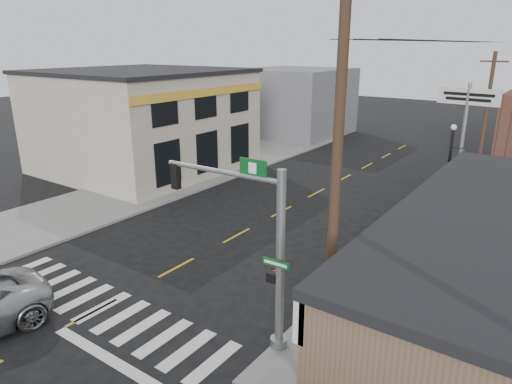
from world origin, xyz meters
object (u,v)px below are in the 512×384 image
Objects in this scene: lamp_post at (449,171)px; utility_pole_far at (484,124)px; traffic_signal_pole at (261,237)px; dance_center_sign at (466,115)px; guide_sign at (381,262)px; utility_pole_near at (336,176)px; fire_hydrant at (395,308)px; bare_tree at (422,230)px.

utility_pole_far reaches higher than lamp_post.
utility_pole_far reaches higher than traffic_signal_pole.
dance_center_sign is 0.82× the size of utility_pole_far.
traffic_signal_pole is at bearing -113.32° from guide_sign.
utility_pole_near is at bearing -101.85° from lamp_post.
fire_hydrant is 0.09× the size of utility_pole_far.
utility_pole_near is (-0.34, -3.04, 3.58)m from guide_sign.
dance_center_sign is (-0.40, 4.14, 2.06)m from lamp_post.
bare_tree is (0.67, -0.50, 3.07)m from fire_hydrant.
fire_hydrant is 8.97m from lamp_post.
utility_pole_far is (-1.19, 15.95, 0.74)m from bare_tree.
fire_hydrant is at bearing -91.77° from utility_pole_far.
traffic_signal_pole reaches higher than guide_sign.
traffic_signal_pole is at bearing -141.90° from bare_tree.
bare_tree is (1.33, -0.71, 1.70)m from guide_sign.
utility_pole_near is (1.96, 0.52, 2.00)m from traffic_signal_pole.
utility_pole_near is 1.27× the size of utility_pole_far.
lamp_post is at bearing 94.34° from fire_hydrant.
bare_tree is 0.54× the size of utility_pole_far.
lamp_post is 7.00m from utility_pole_far.
lamp_post is 0.77× the size of dance_center_sign.
bare_tree is at bearing -75.19° from dance_center_sign.
bare_tree is at bearing -18.65° from guide_sign.
lamp_post reaches higher than fire_hydrant.
bare_tree is at bearing 49.04° from utility_pole_near.
utility_pole_near reaches higher than guide_sign.
utility_pole_far is at bearing 94.28° from bare_tree.
guide_sign is at bearing -80.84° from dance_center_sign.
traffic_signal_pole is at bearing -111.07° from lamp_post.
lamp_post reaches higher than guide_sign.
guide_sign is 0.53× the size of lamp_post.
guide_sign is at bearing 78.36° from utility_pole_near.
guide_sign is at bearing 151.83° from bare_tree.
dance_center_sign is 13.41m from bare_tree.
dance_center_sign is (-1.05, 12.70, 4.65)m from fire_hydrant.
lamp_post is at bearing -77.05° from dance_center_sign.
dance_center_sign is (-0.39, 12.49, 3.28)m from guide_sign.
traffic_signal_pole is at bearing -131.50° from fire_hydrant.
utility_pole_far is (0.47, 18.28, -1.14)m from utility_pole_near.
lamp_post is at bearing 77.02° from traffic_signal_pole.
lamp_post is (-0.65, 8.56, 2.59)m from fire_hydrant.
dance_center_sign is 1.52× the size of bare_tree.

